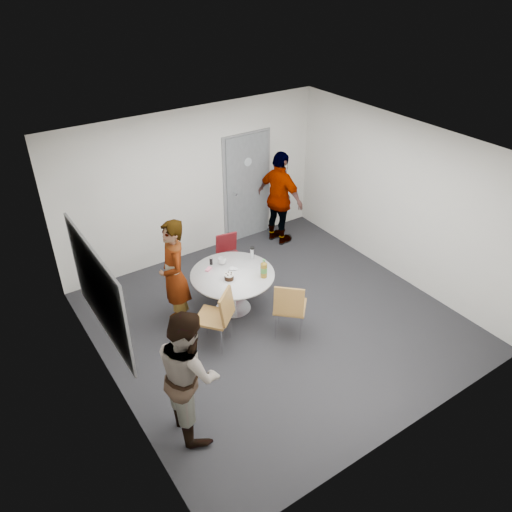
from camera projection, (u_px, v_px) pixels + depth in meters
floor at (275, 321)px, 7.66m from camera, size 5.00×5.00×0.00m
ceiling at (280, 153)px, 6.23m from camera, size 5.00×5.00×0.00m
wall_back at (193, 185)px, 8.71m from camera, size 5.00×0.00×5.00m
wall_left at (103, 307)px, 5.77m from camera, size 0.00×5.00×5.00m
wall_right at (401, 202)px, 8.13m from camera, size 0.00×5.00×5.00m
wall_front at (418, 347)px, 5.19m from camera, size 5.00×0.00×5.00m
door at (247, 188)px, 9.39m from camera, size 1.02×0.17×2.12m
whiteboard at (99, 290)px, 5.87m from camera, size 0.04×1.90×1.25m
table at (234, 278)px, 7.62m from camera, size 1.28×1.28×0.97m
chair_near_left at (219, 313)px, 6.90m from camera, size 0.65×0.65×0.94m
chair_near_right at (289, 305)px, 7.06m from camera, size 0.65×0.65×0.93m
chair_far at (229, 252)px, 8.44m from camera, size 0.45×0.48×0.81m
person_main at (174, 276)px, 7.16m from camera, size 0.53×0.70×1.75m
person_left at (189, 373)px, 5.58m from camera, size 0.72×0.88×1.69m
person_right at (280, 199)px, 9.26m from camera, size 0.64×1.13×1.81m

